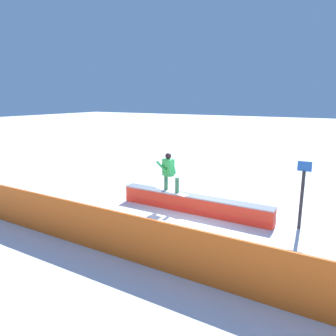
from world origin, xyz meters
name	(u,v)px	position (x,y,z in m)	size (l,w,h in m)	color
ground_plane	(193,212)	(0.00, 0.00, 0.00)	(120.00, 120.00, 0.00)	white
grind_box	(193,205)	(0.00, 0.00, 0.28)	(5.61, 0.51, 0.62)	red
snowboarder	(169,171)	(1.00, -0.04, 1.37)	(1.55, 0.69, 1.41)	silver
safety_fence	(125,237)	(0.00, 3.85, 0.61)	(13.98, 0.06, 1.22)	#F45C16
trail_marker	(302,193)	(-3.46, -0.36, 1.13)	(0.40, 0.10, 2.12)	#262628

